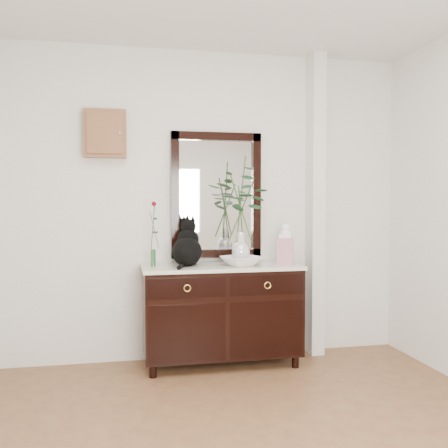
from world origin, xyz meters
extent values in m
cube|color=white|center=(0.00, 1.98, 1.35)|extent=(3.60, 0.04, 2.70)
cube|color=white|center=(1.00, 1.90, 1.35)|extent=(0.12, 0.20, 2.70)
cube|color=black|center=(0.10, 1.73, 0.46)|extent=(1.30, 0.50, 0.82)
cube|color=beige|center=(0.10, 1.73, 0.83)|extent=(1.33, 0.52, 0.03)
cube|color=black|center=(0.10, 1.97, 1.44)|extent=(0.80, 0.06, 1.10)
cube|color=white|center=(0.10, 1.98, 1.44)|extent=(0.66, 0.01, 0.96)
cube|color=brown|center=(-0.85, 1.94, 1.95)|extent=(0.35, 0.10, 0.40)
imported|color=white|center=(0.25, 1.66, 0.89)|extent=(0.41, 0.41, 0.08)
camera|label=1|loc=(-0.72, -2.36, 1.38)|focal=40.00mm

